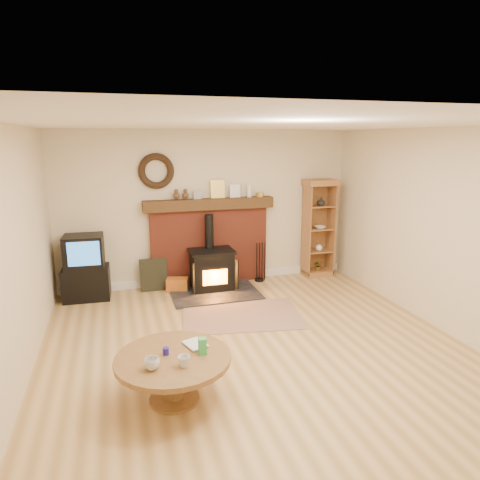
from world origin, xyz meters
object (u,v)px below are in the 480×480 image
object	(u,v)px
wood_stove	(212,271)
tv_unit	(85,269)
curio_cabinet	(318,228)
coffee_table	(173,365)

from	to	relation	value
wood_stove	tv_unit	size ratio (longest dim) A/B	1.37
wood_stove	curio_cabinet	bearing A→B (deg)	7.88
curio_cabinet	wood_stove	bearing A→B (deg)	-172.12
wood_stove	coffee_table	xyz separation A→B (m)	(-1.04, -2.90, 0.05)
tv_unit	curio_cabinet	size ratio (longest dim) A/B	0.58
tv_unit	wood_stove	bearing A→B (deg)	-5.75
tv_unit	curio_cabinet	world-z (taller)	curio_cabinet
tv_unit	coffee_table	size ratio (longest dim) A/B	0.93
wood_stove	tv_unit	xyz separation A→B (m)	(-1.97, 0.20, 0.16)
tv_unit	curio_cabinet	distance (m)	4.03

